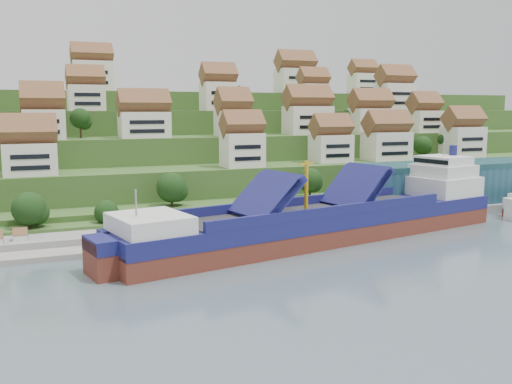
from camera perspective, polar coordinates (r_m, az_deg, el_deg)
name	(u,v)px	position (r m, az deg, el deg)	size (l,w,h in m)	color
ground	(316,240)	(113.42, 6.05, -4.75)	(300.00, 300.00, 0.00)	slate
quay	(362,214)	(135.83, 10.53, -2.20)	(180.00, 14.00, 2.20)	gray
hillside	(181,150)	(208.11, -7.49, 4.14)	(260.00, 128.00, 31.00)	#2D4C1E
hillside_village	(227,114)	(166.63, -2.94, 7.80)	(155.13, 63.23, 29.17)	white
hillside_trees	(200,149)	(145.41, -5.66, 4.32)	(143.87, 62.82, 31.13)	#1B3D14
warehouse	(465,181)	(155.88, 20.15, 1.04)	(60.00, 15.00, 10.00)	#1F4756
flagpole	(367,193)	(129.74, 11.08, -0.12)	(1.28, 0.16, 8.00)	gray
cargo_ship	(333,221)	(113.65, 7.68, -2.92)	(86.39, 29.85, 19.05)	maroon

